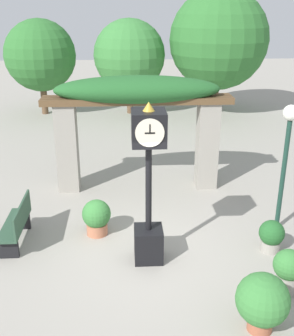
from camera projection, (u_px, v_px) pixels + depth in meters
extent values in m
plane|color=gray|center=(144.00, 253.00, 8.45)|extent=(60.00, 60.00, 0.00)
cube|color=black|center=(148.00, 244.00, 8.15)|extent=(0.54, 0.54, 0.67)
cylinder|color=black|center=(149.00, 189.00, 7.72)|extent=(0.12, 0.12, 1.66)
cylinder|color=gold|center=(149.00, 145.00, 7.40)|extent=(0.19, 0.19, 0.04)
cube|color=black|center=(149.00, 128.00, 7.28)|extent=(0.60, 0.60, 0.60)
cylinder|color=beige|center=(150.00, 133.00, 7.00)|extent=(0.49, 0.02, 0.49)
cylinder|color=beige|center=(148.00, 123.00, 7.57)|extent=(0.49, 0.02, 0.49)
cube|color=black|center=(150.00, 133.00, 6.98)|extent=(0.17, 0.01, 0.02)
cube|color=black|center=(150.00, 129.00, 6.96)|extent=(0.02, 0.01, 0.16)
cone|color=gold|center=(149.00, 106.00, 7.15)|extent=(0.21, 0.21, 0.16)
cube|color=gray|center=(67.00, 148.00, 10.92)|extent=(0.53, 0.53, 2.32)
cube|color=gray|center=(207.00, 145.00, 11.12)|extent=(0.53, 0.53, 2.32)
cube|color=brown|center=(138.00, 102.00, 10.31)|extent=(4.80, 0.11, 0.16)
cube|color=brown|center=(138.00, 101.00, 10.48)|extent=(4.80, 0.11, 0.16)
cube|color=brown|center=(137.00, 99.00, 10.64)|extent=(4.80, 0.11, 0.16)
cube|color=brown|center=(137.00, 98.00, 10.81)|extent=(4.80, 0.11, 0.16)
ellipsoid|color=#235B28|center=(137.00, 90.00, 10.47)|extent=(4.17, 1.13, 0.70)
cylinder|color=gray|center=(270.00, 246.00, 8.50)|extent=(0.38, 0.38, 0.21)
sphere|color=#235B28|center=(272.00, 233.00, 8.39)|extent=(0.51, 0.51, 0.51)
cylinder|color=#B26B4C|center=(97.00, 228.00, 9.11)|extent=(0.45, 0.45, 0.25)
sphere|color=#387A38|center=(96.00, 214.00, 8.98)|extent=(0.62, 0.62, 0.62)
cylinder|color=#9E563D|center=(260.00, 323.00, 6.44)|extent=(0.38, 0.38, 0.26)
sphere|color=#387A38|center=(263.00, 300.00, 6.28)|extent=(0.82, 0.82, 0.82)
cylinder|color=gray|center=(286.00, 283.00, 7.28)|extent=(0.39, 0.39, 0.34)
sphere|color=#387A38|center=(289.00, 265.00, 7.15)|extent=(0.54, 0.54, 0.54)
cube|color=#2D4C38|center=(14.00, 225.00, 8.68)|extent=(0.42, 1.42, 0.05)
cube|color=#2D4C38|center=(22.00, 214.00, 8.59)|extent=(0.04, 1.42, 0.45)
cube|color=black|center=(21.00, 221.00, 9.29)|extent=(0.38, 0.08, 0.39)
cube|color=black|center=(9.00, 249.00, 8.23)|extent=(0.38, 0.08, 0.39)
cylinder|color=#19382D|center=(283.00, 177.00, 8.93)|extent=(0.10, 0.10, 2.47)
sphere|color=white|center=(291.00, 113.00, 8.41)|extent=(0.33, 0.33, 0.33)
cylinder|color=brown|center=(44.00, 97.00, 18.64)|extent=(0.28, 0.28, 1.48)
sphere|color=#2D6B2D|center=(40.00, 55.00, 17.97)|extent=(3.04, 3.04, 3.04)
cylinder|color=brown|center=(130.00, 97.00, 18.78)|extent=(0.28, 0.28, 1.45)
sphere|color=#387A38|center=(129.00, 55.00, 18.11)|extent=(3.09, 3.09, 3.09)
cylinder|color=brown|center=(215.00, 94.00, 18.71)|extent=(0.28, 0.28, 1.71)
sphere|color=#2D6B2D|center=(219.00, 40.00, 17.85)|extent=(4.21, 4.21, 4.21)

